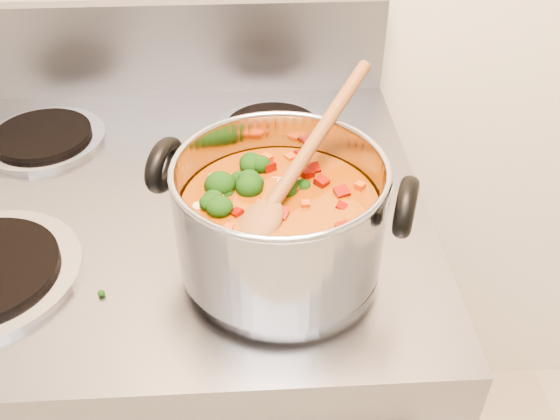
{
  "coord_description": "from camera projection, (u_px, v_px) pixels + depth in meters",
  "views": [
    {
      "loc": [
        0.16,
        0.45,
        1.45
      ],
      "look_at": [
        0.19,
        1.0,
        1.01
      ],
      "focal_mm": 40.0,
      "sensor_mm": 36.0,
      "label": 1
    }
  ],
  "objects": [
    {
      "name": "electric_range",
      "position": [
        181.0,
        387.0,
        1.16
      ],
      "size": [
        0.77,
        0.69,
        1.08
      ],
      "color": "gray",
      "rests_on": "ground"
    },
    {
      "name": "stockpot",
      "position": [
        280.0,
        217.0,
        0.71
      ],
      "size": [
        0.31,
        0.24,
        0.15
      ],
      "rotation": [
        0.0,
        0.0,
        -0.34
      ],
      "color": "#A6A6AE",
      "rests_on": "electric_range"
    },
    {
      "name": "wooden_spoon",
      "position": [
        289.0,
        179.0,
        0.7
      ],
      "size": [
        0.19,
        0.26,
        0.11
      ],
      "rotation": [
        0.0,
        0.0,
        0.97
      ],
      "color": "brown",
      "rests_on": "stockpot"
    },
    {
      "name": "cooktop_crumbs",
      "position": [
        389.0,
        317.0,
        0.7
      ],
      "size": [
        0.34,
        0.01,
        0.01
      ],
      "color": "black",
      "rests_on": "electric_range"
    }
  ]
}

